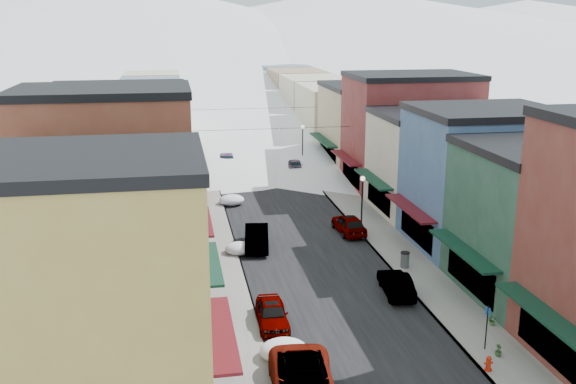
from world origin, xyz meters
name	(u,v)px	position (x,y,z in m)	size (l,w,h in m)	color
road	(247,151)	(0.00, 60.00, 0.01)	(10.00, 160.00, 0.01)	black
sidewalk_left	(196,152)	(-6.60, 60.00, 0.07)	(3.20, 160.00, 0.15)	gray
sidewalk_right	(296,149)	(6.60, 60.00, 0.07)	(3.20, 160.00, 0.15)	gray
curb_left	(208,152)	(-5.05, 60.00, 0.07)	(0.10, 160.00, 0.15)	slate
curb_right	(285,149)	(5.05, 60.00, 0.07)	(0.10, 160.00, 0.15)	slate
bldg_l_yellow	(86,288)	(-13.19, 4.00, 5.76)	(11.30, 8.70, 11.50)	#A78B3D
bldg_l_cream	(106,243)	(-13.19, 12.50, 4.76)	(11.30, 8.20, 9.50)	#B1A78F
bldg_l_brick_near	(108,182)	(-13.69, 20.50, 6.26)	(12.30, 8.20, 12.50)	brown
bldg_l_grayblue	(126,177)	(-13.19, 29.00, 4.51)	(11.30, 9.20, 9.00)	slate
bldg_l_brick_far	(120,144)	(-14.19, 38.00, 5.51)	(13.30, 9.20, 11.00)	#5F2A1F
bldg_l_tan	(137,131)	(-13.19, 48.00, 5.01)	(11.30, 11.20, 10.00)	tan
bldg_r_green	(550,220)	(13.19, 12.00, 4.76)	(11.30, 9.20, 9.50)	#204434
bldg_r_blue	(482,178)	(13.19, 21.00, 5.26)	(11.30, 9.20, 10.50)	#395681
bldg_r_cream	(440,162)	(13.69, 30.00, 4.51)	(12.30, 9.20, 9.00)	beige
bldg_r_brick_far	(409,131)	(14.19, 39.00, 5.76)	(13.30, 9.20, 11.50)	maroon
bldg_r_tan	(370,125)	(13.19, 49.00, 4.76)	(11.30, 11.20, 9.50)	tan
distant_blocks	(230,99)	(0.00, 83.00, 4.00)	(34.00, 55.00, 8.00)	gray
mountain_ridge	(146,24)	(-19.47, 277.18, 14.36)	(670.00, 340.00, 34.00)	silver
overhead_cables	(259,118)	(0.00, 47.50, 6.20)	(16.40, 15.04, 0.04)	black
car_white_suv	(303,383)	(-4.05, 3.00, 0.87)	(2.89, 6.28, 1.74)	silver
car_silver_sedan	(272,313)	(-4.30, 10.54, 0.72)	(1.69, 4.20, 1.43)	#9C9EA4
car_dark_hatch	(257,237)	(-3.50, 23.25, 0.82)	(1.74, 4.98, 1.64)	black
car_silver_wagon	(227,162)	(-3.50, 49.76, 0.85)	(2.38, 5.86, 1.70)	#A9ADB2
car_green_sedan	(396,283)	(3.96, 13.35, 0.72)	(1.52, 4.36, 1.44)	black
car_gray_suv	(349,224)	(4.23, 25.34, 0.78)	(1.85, 4.60, 1.57)	gray
car_black_sedan	(294,165)	(3.99, 47.62, 0.66)	(1.85, 4.55, 1.32)	black
car_lane_silver	(244,164)	(-1.57, 49.17, 0.67)	(1.58, 3.92, 1.33)	#9B9EA2
car_lane_white	(250,143)	(0.60, 61.47, 0.75)	(2.48, 5.38, 1.49)	white
fire_hydrant	(488,364)	(5.27, 3.68, 0.50)	(0.45, 0.34, 0.77)	red
parking_sign	(487,324)	(6.11, 5.68, 1.58)	(0.12, 0.33, 2.45)	black
trash_can	(405,260)	(5.97, 17.21, 0.70)	(0.64, 0.64, 1.09)	slate
streetlamp_near	(362,197)	(5.20, 25.12, 3.04)	(0.38, 0.38, 4.58)	black
streetlamp_far	(303,140)	(5.32, 49.54, 3.14)	(0.39, 0.39, 4.74)	black
planter_near	(492,320)	(7.77, 8.14, 0.43)	(0.50, 0.43, 0.55)	#37672E
planter_far	(498,350)	(6.42, 4.88, 0.46)	(0.34, 0.34, 0.61)	#2E4F24
snow_pile_near	(284,350)	(-4.28, 6.82, 0.49)	(2.45, 2.71, 1.04)	white
snow_pile_mid	(240,248)	(-4.88, 22.21, 0.44)	(2.16, 2.53, 0.92)	white
snow_pile_far	(232,200)	(-4.28, 35.16, 0.47)	(2.33, 2.63, 0.98)	white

